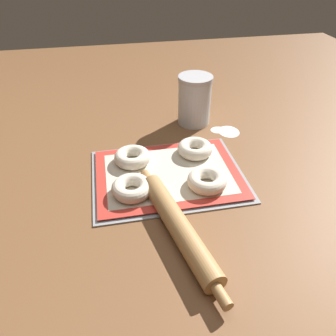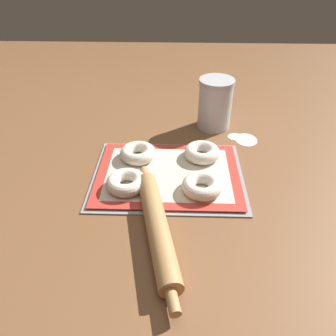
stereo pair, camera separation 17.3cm
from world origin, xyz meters
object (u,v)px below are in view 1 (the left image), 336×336
at_px(flour_canister, 194,100).
at_px(rolling_pin, 177,226).
at_px(bagel_front_left, 132,188).
at_px(bagel_front_right, 207,180).
at_px(baking_tray, 168,175).
at_px(bagel_back_left, 132,157).
at_px(bagel_back_right, 195,149).

bearing_deg(flour_canister, rolling_pin, -108.58).
relative_size(bagel_front_left, bagel_front_right, 1.00).
bearing_deg(baking_tray, bagel_back_left, 141.87).
xyz_separation_m(bagel_front_right, flour_canister, (0.06, 0.39, 0.06)).
relative_size(baking_tray, bagel_back_left, 3.98).
bearing_deg(bagel_back_right, rolling_pin, -111.90).
height_order(bagel_front_right, bagel_back_right, same).
distance_m(bagel_back_right, flour_canister, 0.24).
xyz_separation_m(bagel_front_right, bagel_back_left, (-0.19, 0.16, 0.00)).
height_order(baking_tray, flour_canister, flour_canister).
xyz_separation_m(bagel_front_left, flour_canister, (0.27, 0.38, 0.06)).
distance_m(bagel_front_left, bagel_back_left, 0.15).
xyz_separation_m(baking_tray, bagel_front_right, (0.10, -0.08, 0.03)).
distance_m(baking_tray, flour_canister, 0.36).
relative_size(bagel_back_left, bagel_back_right, 1.00).
bearing_deg(rolling_pin, bagel_back_left, 103.94).
bearing_deg(bagel_front_left, rolling_pin, -59.56).
height_order(bagel_front_left, flour_canister, flour_canister).
relative_size(bagel_front_right, rolling_pin, 0.25).
bearing_deg(bagel_back_right, bagel_back_left, -177.18).
distance_m(flour_canister, rolling_pin, 0.57).
distance_m(bagel_front_left, flour_canister, 0.47).
bearing_deg(flour_canister, baking_tray, -117.24).
bearing_deg(baking_tray, flour_canister, 62.76).
xyz_separation_m(bagel_front_left, bagel_back_left, (0.02, 0.15, 0.00)).
bearing_deg(bagel_back_left, bagel_front_right, -38.68).
xyz_separation_m(bagel_back_left, rolling_pin, (0.08, -0.31, -0.00)).
xyz_separation_m(bagel_back_right, rolling_pin, (-0.13, -0.32, -0.00)).
height_order(bagel_front_left, bagel_back_right, same).
xyz_separation_m(bagel_back_left, bagel_back_right, (0.20, 0.01, 0.00)).
distance_m(bagel_back_left, flour_canister, 0.35).
bearing_deg(flour_canister, bagel_back_right, -103.66).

